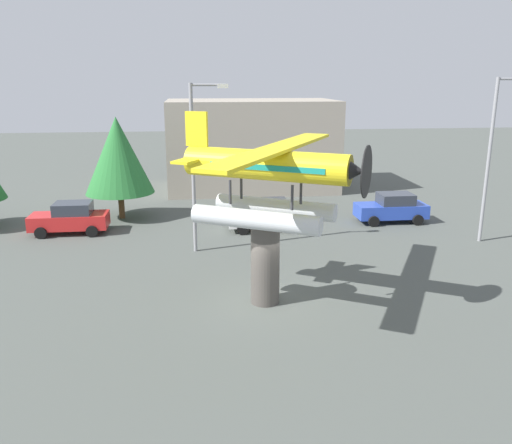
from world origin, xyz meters
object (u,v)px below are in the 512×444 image
at_px(display_pedestal, 265,263).
at_px(tree_east, 118,155).
at_px(streetlight_primary, 197,157).
at_px(car_far_blue, 392,208).
at_px(storefront_building, 251,145).
at_px(car_near_red, 70,218).
at_px(floatplane_monument, 269,178).
at_px(car_mid_white, 266,215).
at_px(streetlight_secondary, 493,150).

bearing_deg(display_pedestal, tree_east, 117.61).
relative_size(display_pedestal, streetlight_primary, 0.39).
xyz_separation_m(car_far_blue, storefront_building, (-7.31, 11.19, 2.54)).
xyz_separation_m(display_pedestal, car_near_red, (-9.55, 10.60, -0.73)).
bearing_deg(display_pedestal, car_far_blue, 49.66).
distance_m(display_pedestal, car_far_blue, 14.19).
relative_size(display_pedestal, tree_east, 0.52).
bearing_deg(floatplane_monument, car_mid_white, 111.98).
xyz_separation_m(display_pedestal, streetlight_primary, (-2.45, 6.62, 3.14)).
distance_m(car_near_red, storefront_building, 16.34).
bearing_deg(floatplane_monument, display_pedestal, 180.00).
bearing_deg(storefront_building, streetlight_primary, -105.68).
distance_m(floatplane_monument, streetlight_secondary, 14.16).
relative_size(car_mid_white, tree_east, 0.67).
distance_m(display_pedestal, car_mid_white, 10.18).
bearing_deg(floatplane_monument, streetlight_primary, 140.20).
bearing_deg(floatplane_monument, tree_east, 147.10).
height_order(car_far_blue, tree_east, tree_east).
height_order(car_far_blue, storefront_building, storefront_building).
bearing_deg(storefront_building, car_near_red, -135.03).
distance_m(floatplane_monument, car_near_red, 14.94).
xyz_separation_m(floatplane_monument, storefront_building, (1.75, 22.06, -1.47)).
distance_m(car_near_red, car_far_blue, 18.73).
xyz_separation_m(display_pedestal, car_mid_white, (1.40, 10.05, -0.73)).
bearing_deg(storefront_building, car_far_blue, -56.86).
xyz_separation_m(floatplane_monument, car_far_blue, (9.06, 10.87, -4.01)).
distance_m(streetlight_secondary, storefront_building, 18.91).
bearing_deg(tree_east, streetlight_primary, -56.30).
height_order(display_pedestal, storefront_building, storefront_building).
bearing_deg(tree_east, streetlight_secondary, -19.81).
height_order(display_pedestal, car_mid_white, display_pedestal).
distance_m(car_mid_white, tree_east, 9.76).
xyz_separation_m(car_far_blue, tree_east, (-16.32, 2.86, 3.03)).
relative_size(floatplane_monument, storefront_building, 0.75).
height_order(floatplane_monument, streetlight_primary, streetlight_primary).
relative_size(floatplane_monument, tree_east, 1.54).
distance_m(floatplane_monument, tree_east, 15.56).
xyz_separation_m(car_far_blue, streetlight_primary, (-11.63, -4.18, 3.87)).
xyz_separation_m(car_near_red, car_mid_white, (10.95, -0.54, 0.00)).
bearing_deg(streetlight_primary, tree_east, 123.70).
relative_size(floatplane_monument, car_near_red, 2.29).
bearing_deg(floatplane_monument, storefront_building, 114.68).
bearing_deg(car_mid_white, streetlight_primary, 41.70).
bearing_deg(floatplane_monument, car_near_red, 161.43).
xyz_separation_m(display_pedestal, storefront_building, (1.87, 22.00, 1.81)).
bearing_deg(storefront_building, floatplane_monument, -94.54).
bearing_deg(car_far_blue, car_mid_white, 5.53).
relative_size(car_near_red, car_mid_white, 1.00).
relative_size(car_mid_white, car_far_blue, 1.00).
bearing_deg(storefront_building, streetlight_secondary, -55.12).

